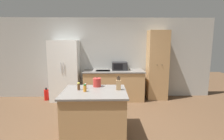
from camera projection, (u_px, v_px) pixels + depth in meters
ground_plane at (101, 130)px, 3.68m from camera, size 14.00×14.00×0.00m
wall_back at (103, 58)px, 5.78m from camera, size 7.20×0.06×2.60m
refrigerator at (65, 71)px, 5.47m from camera, size 0.88×0.65×1.88m
back_counter at (114, 85)px, 5.56m from camera, size 1.90×0.71×0.94m
pantry_cabinet at (157, 65)px, 5.57m from camera, size 0.62×0.52×2.19m
kitchen_island at (95, 112)px, 3.48m from camera, size 1.25×1.00×0.88m
microwave at (120, 66)px, 5.59m from camera, size 0.48×0.38×0.26m
knife_block at (118, 85)px, 3.48m from camera, size 0.09×0.07×0.29m
spice_bottle_tall_dark at (85, 88)px, 3.37m from camera, size 0.06×0.06×0.15m
spice_bottle_short_red at (86, 86)px, 3.58m from camera, size 0.04×0.04×0.11m
spice_bottle_amber_oil at (79, 86)px, 3.48m from camera, size 0.06×0.06×0.15m
kettle at (97, 82)px, 3.73m from camera, size 0.17×0.17×0.21m
fire_extinguisher at (46, 95)px, 5.54m from camera, size 0.14×0.14×0.40m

